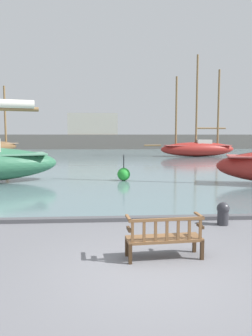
% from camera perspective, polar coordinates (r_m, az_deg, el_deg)
% --- Properties ---
extents(ground_plane, '(160.00, 160.00, 0.00)m').
position_cam_1_polar(ground_plane, '(6.54, 4.07, -17.81)').
color(ground_plane, slate).
extents(harbor_water, '(100.00, 80.00, 0.08)m').
position_cam_1_polar(harbor_water, '(50.01, -2.77, 2.81)').
color(harbor_water, slate).
rests_on(harbor_water, ground).
extents(quay_edge_kerb, '(40.00, 0.30, 0.12)m').
position_cam_1_polar(quay_edge_kerb, '(10.15, 1.10, -8.81)').
color(quay_edge_kerb, '#4C4C50').
rests_on(quay_edge_kerb, ground).
extents(park_bench, '(1.64, 0.66, 0.92)m').
position_cam_1_polar(park_bench, '(7.11, 6.71, -11.81)').
color(park_bench, '#3D2A19').
rests_on(park_bench, ground).
extents(sailboat_far_starboard, '(11.05, 3.05, 11.79)m').
position_cam_1_polar(sailboat_far_starboard, '(39.86, 12.39, 3.54)').
color(sailboat_far_starboard, maroon).
rests_on(sailboat_far_starboard, harbor_water).
extents(mooring_bollard, '(0.37, 0.37, 0.67)m').
position_cam_1_polar(mooring_bollard, '(10.02, 16.54, -7.45)').
color(mooring_bollard, '#2D2D33').
rests_on(mooring_bollard, ground).
extents(channel_buoy, '(0.72, 0.72, 1.42)m').
position_cam_1_polar(channel_buoy, '(18.22, -0.40, -1.07)').
color(channel_buoy, green).
rests_on(channel_buoy, harbor_water).
extents(far_breakwater, '(56.29, 2.40, 6.52)m').
position_cam_1_polar(far_breakwater, '(59.85, -3.39, 5.04)').
color(far_breakwater, '#66605B').
rests_on(far_breakwater, ground).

